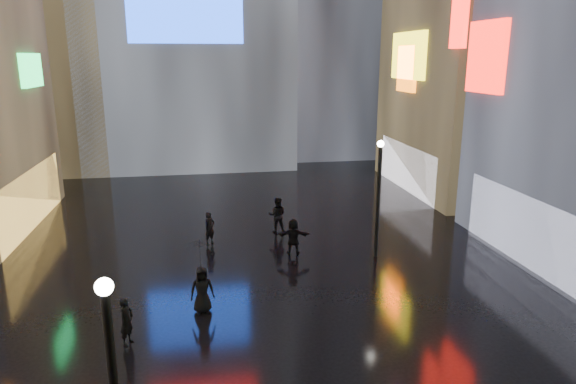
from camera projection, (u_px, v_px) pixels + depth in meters
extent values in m
plane|color=black|center=(258.00, 255.00, 22.97)|extent=(140.00, 140.00, 0.00)
cube|color=#FFC659|center=(31.00, 199.00, 26.49)|extent=(0.20, 10.00, 3.00)
cube|color=#1CFF65|center=(31.00, 70.00, 26.63)|extent=(0.25, 3.00, 1.71)
cube|color=white|center=(528.00, 231.00, 21.53)|extent=(0.20, 9.00, 3.00)
cube|color=#FF160C|center=(487.00, 57.00, 23.61)|extent=(0.25, 2.99, 3.26)
cube|color=white|center=(407.00, 167.00, 33.92)|extent=(0.20, 9.00, 3.00)
cube|color=yellow|center=(408.00, 56.00, 32.36)|extent=(0.25, 4.92, 2.91)
cube|color=orange|center=(407.00, 69.00, 32.68)|extent=(0.25, 2.63, 2.87)
cube|color=#194CFF|center=(185.00, 6.00, 35.52)|extent=(8.00, 0.20, 5.00)
sphere|color=white|center=(104.00, 287.00, 8.15)|extent=(0.30, 0.30, 0.30)
cylinder|color=black|center=(378.00, 202.00, 22.20)|extent=(0.16, 0.16, 5.00)
sphere|color=white|center=(381.00, 144.00, 21.55)|extent=(0.30, 0.30, 0.30)
imported|color=black|center=(202.00, 290.00, 17.62)|extent=(0.87, 0.62, 1.68)
imported|color=black|center=(293.00, 237.00, 22.90)|extent=(1.56, 0.70, 1.63)
imported|color=black|center=(210.00, 228.00, 24.13)|extent=(0.67, 0.64, 1.55)
imported|color=black|center=(277.00, 215.00, 25.71)|extent=(1.00, 0.85, 1.81)
imported|color=black|center=(200.00, 254.00, 17.28)|extent=(1.50, 1.50, 0.97)
imported|color=black|center=(126.00, 321.00, 15.66)|extent=(0.57, 0.66, 1.54)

